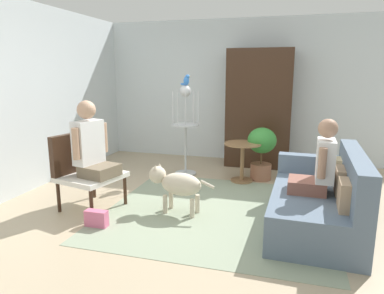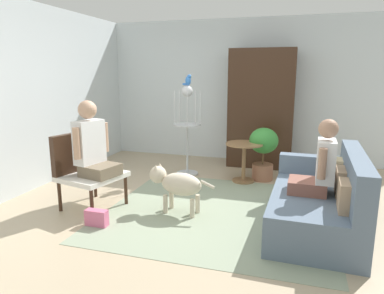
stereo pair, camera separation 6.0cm
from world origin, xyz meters
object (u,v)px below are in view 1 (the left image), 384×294
Objects in this scene: person_on_armchair at (91,145)px; armoire_cabinet at (259,109)px; parrot at (186,80)px; dog at (177,183)px; round_end_table at (242,156)px; potted_plant at (262,148)px; handbag at (96,219)px; person_on_couch at (319,165)px; bird_cage_stand at (185,125)px; armchair at (83,166)px; couch at (322,202)px.

armoire_cabinet is at bearing 57.21° from person_on_armchair.
dog is at bearing -77.38° from parrot.
round_end_table is 0.74× the size of potted_plant.
handbag is at bearing -99.43° from parrot.
person_on_couch is at bearing 14.89° from handbag.
armoire_cabinet is (1.75, 2.72, 0.23)m from person_on_armchair.
round_end_table is 1.58m from dog.
parrot reaches higher than bird_cage_stand.
armchair reaches higher than round_end_table.
armchair is (-2.86, -0.15, 0.23)m from couch.
bird_cage_stand reaches higher than armchair.
round_end_table reaches higher than dog.
parrot is 2.70m from handbag.
dog reaches higher than handbag.
dog is (-1.66, -0.02, 0.07)m from couch.
person_on_couch is 0.96× the size of potted_plant.
person_on_armchair is at bearing -135.99° from potted_plant.
couch is 2.01× the size of dog.
person_on_armchair is 2.04m from parrot.
round_end_table is 2.43× the size of handbag.
person_on_armchair is (-2.70, -0.19, 0.51)m from couch.
person_on_armchair is 0.44× the size of armoire_cabinet.
handbag is at bearing -98.97° from bird_cage_stand.
armchair is 1.16× the size of person_on_couch.
person_on_couch is 0.54× the size of bird_cage_stand.
bird_cage_stand is 0.72m from parrot.
armoire_cabinet is (0.72, 2.56, 0.67)m from dog.
parrot is (0.02, -0.00, 0.72)m from bird_cage_stand.
person_on_armchair reaches higher than handbag.
handbag is at bearing -139.18° from dog.
armoire_cabinet is at bearing 54.50° from armchair.
handbag is at bearing -47.51° from armchair.
couch is at bearing 2.99° from armchair.
bird_cage_stand is 5.82× the size of handbag.
couch is 1.86× the size of person_on_armchair.
parrot is at bearing -138.61° from armoire_cabinet.
bird_cage_stand reaches higher than couch.
couch is 2.87m from armchair.
person_on_couch reaches higher than round_end_table.
dog is 0.57× the size of bird_cage_stand.
round_end_table is 0.36m from potted_plant.
couch is 2.04× the size of potted_plant.
parrot is at bearing 69.12° from person_on_armchair.
potted_plant is at bearing 62.66° from dog.
bird_cage_stand is at bearing 64.74° from armchair.
armoire_cabinet is at bearing 110.48° from couch.
round_end_table is (-1.02, 1.48, -0.32)m from person_on_couch.
armoire_cabinet is (-0.89, 2.57, 0.32)m from person_on_couch.
handbag is (-0.37, -2.24, -1.47)m from parrot.
parrot reaches higher than handbag.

